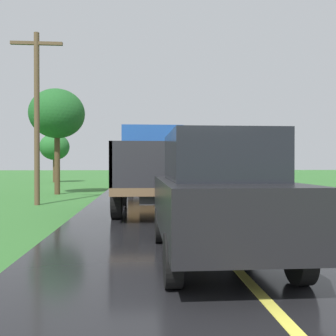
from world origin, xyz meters
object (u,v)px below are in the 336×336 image
(utility_pole_roadside, at_px, (37,112))
(following_car, at_px, (216,195))
(roadside_tree_mid_right, at_px, (57,114))
(roadside_tree_near_left, at_px, (55,147))
(banana_truck_near, at_px, (152,166))
(banana_truck_far, at_px, (147,165))

(utility_pole_roadside, relative_size, following_car, 1.58)
(utility_pole_roadside, distance_m, roadside_tree_mid_right, 5.06)
(roadside_tree_near_left, relative_size, following_car, 1.02)
(roadside_tree_near_left, distance_m, following_car, 28.17)
(banana_truck_near, height_order, roadside_tree_mid_right, roadside_tree_mid_right)
(banana_truck_near, height_order, roadside_tree_near_left, roadside_tree_near_left)
(roadside_tree_near_left, bearing_deg, utility_pole_roadside, -79.27)
(banana_truck_far, relative_size, roadside_tree_near_left, 1.39)
(utility_pole_roadside, bearing_deg, roadside_tree_mid_right, 93.98)
(roadside_tree_near_left, distance_m, roadside_tree_mid_right, 13.44)
(banana_truck_near, xyz_separation_m, following_car, (0.74, -6.84, -0.40))
(roadside_tree_mid_right, bearing_deg, banana_truck_far, 44.00)
(banana_truck_near, xyz_separation_m, banana_truck_far, (0.06, 11.46, -0.00))
(roadside_tree_mid_right, distance_m, following_car, 15.08)
(utility_pole_roadside, relative_size, roadside_tree_mid_right, 1.20)
(banana_truck_near, distance_m, utility_pole_roadside, 5.12)
(utility_pole_roadside, xyz_separation_m, following_car, (5.03, -8.75, -2.45))
(banana_truck_far, distance_m, utility_pole_roadside, 10.68)
(banana_truck_far, bearing_deg, following_car, -87.86)
(banana_truck_near, bearing_deg, following_car, -83.82)
(banana_truck_near, bearing_deg, roadside_tree_near_left, 111.12)
(roadside_tree_near_left, xyz_separation_m, roadside_tree_mid_right, (3.07, -13.04, 1.08))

